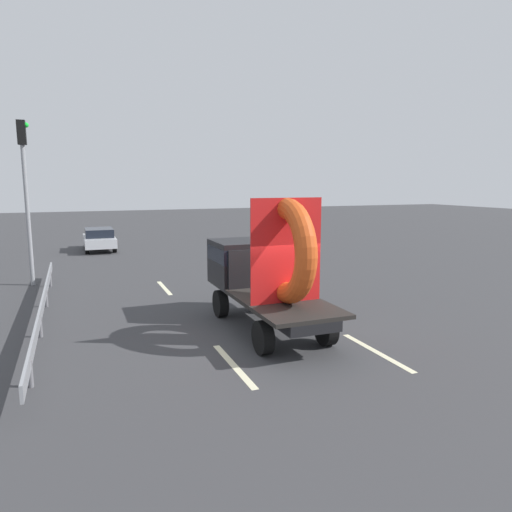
% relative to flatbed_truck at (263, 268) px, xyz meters
% --- Properties ---
extents(ground_plane, '(120.00, 120.00, 0.00)m').
position_rel_flatbed_truck_xyz_m(ground_plane, '(0.06, -0.91, -1.65)').
color(ground_plane, '#38383A').
extents(flatbed_truck, '(2.02, 5.30, 3.65)m').
position_rel_flatbed_truck_xyz_m(flatbed_truck, '(0.00, 0.00, 0.00)').
color(flatbed_truck, black).
rests_on(flatbed_truck, ground_plane).
extents(distant_sedan, '(1.74, 4.06, 1.32)m').
position_rel_flatbed_truck_xyz_m(distant_sedan, '(-3.45, 17.34, -0.94)').
color(distant_sedan, black).
rests_on(distant_sedan, ground_plane).
extents(traffic_light, '(0.42, 0.36, 6.35)m').
position_rel_flatbed_truck_xyz_m(traffic_light, '(-6.47, 8.19, 2.45)').
color(traffic_light, gray).
rests_on(traffic_light, ground_plane).
extents(guardrail, '(0.10, 12.93, 0.71)m').
position_rel_flatbed_truck_xyz_m(guardrail, '(-5.82, 2.80, -1.12)').
color(guardrail, gray).
rests_on(guardrail, ground_plane).
extents(lane_dash_left_near, '(0.16, 2.67, 0.01)m').
position_rel_flatbed_truck_xyz_m(lane_dash_left_near, '(-1.73, -2.48, -1.65)').
color(lane_dash_left_near, beige).
rests_on(lane_dash_left_near, ground_plane).
extents(lane_dash_left_far, '(0.16, 2.48, 0.01)m').
position_rel_flatbed_truck_xyz_m(lane_dash_left_far, '(-1.73, 5.74, -1.65)').
color(lane_dash_left_far, beige).
rests_on(lane_dash_left_far, ground_plane).
extents(lane_dash_right_near, '(0.16, 2.71, 0.01)m').
position_rel_flatbed_truck_xyz_m(lane_dash_right_near, '(1.73, -2.98, -1.65)').
color(lane_dash_right_near, beige).
rests_on(lane_dash_right_near, ground_plane).
extents(lane_dash_right_far, '(0.16, 2.72, 0.01)m').
position_rel_flatbed_truck_xyz_m(lane_dash_right_far, '(1.73, 5.87, -1.65)').
color(lane_dash_right_far, beige).
rests_on(lane_dash_right_far, ground_plane).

